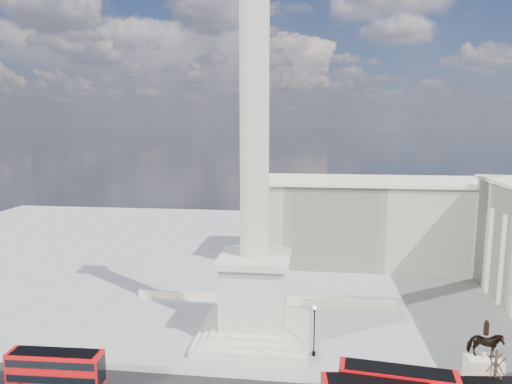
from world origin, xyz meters
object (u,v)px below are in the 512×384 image
object	(u,v)px
red_bus_a	(56,369)
equestrian_statue	(483,372)
victorian_lamp	(314,326)
nelsons_column	(254,239)
pedestrian_crossing	(383,383)

from	to	relation	value
red_bus_a	equestrian_statue	size ratio (longest dim) A/B	1.19
victorian_lamp	nelsons_column	bearing A→B (deg)	150.01
nelsons_column	equestrian_statue	xyz separation A→B (m)	(24.40, -11.04, -10.00)
nelsons_column	red_bus_a	distance (m)	26.22
victorian_lamp	pedestrian_crossing	bearing A→B (deg)	-41.26
nelsons_column	red_bus_a	bearing A→B (deg)	-142.75
nelsons_column	pedestrian_crossing	bearing A→B (deg)	-35.79
nelsons_column	victorian_lamp	bearing A→B (deg)	-29.99
red_bus_a	pedestrian_crossing	bearing A→B (deg)	4.51
red_bus_a	nelsons_column	bearing A→B (deg)	35.33
nelsons_column	red_bus_a	size ratio (longest dim) A/B	4.99
nelsons_column	equestrian_statue	size ratio (longest dim) A/B	5.96
equestrian_statue	victorian_lamp	bearing A→B (deg)	158.46
victorian_lamp	pedestrian_crossing	world-z (taller)	victorian_lamp
red_bus_a	victorian_lamp	distance (m)	28.58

